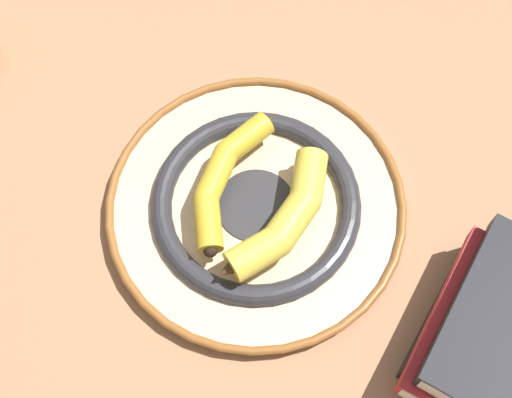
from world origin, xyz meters
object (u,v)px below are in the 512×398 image
(banana_a, at_px, (284,220))
(decorative_bowl, at_px, (256,206))
(book_stack, at_px, (492,332))
(banana_b, at_px, (224,175))

(banana_a, bearing_deg, decorative_bowl, 76.97)
(banana_a, bearing_deg, book_stack, -86.58)
(banana_a, distance_m, banana_b, 0.09)
(banana_a, xyz_separation_m, banana_b, (-0.09, -0.01, -0.00))
(banana_a, height_order, banana_b, banana_a)
(decorative_bowl, distance_m, book_stack, 0.31)
(banana_a, height_order, book_stack, book_stack)
(decorative_bowl, xyz_separation_m, banana_a, (0.05, -0.00, 0.04))
(decorative_bowl, height_order, banana_b, banana_b)
(decorative_bowl, height_order, banana_a, banana_a)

